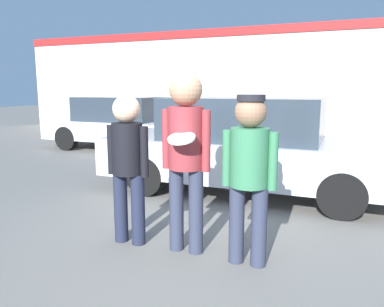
{
  "coord_description": "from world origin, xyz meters",
  "views": [
    {
      "loc": [
        1.4,
        -3.54,
        1.69
      ],
      "look_at": [
        -0.07,
        0.04,
        1.02
      ],
      "focal_mm": 35.0,
      "sensor_mm": 36.0,
      "label": 1
    }
  ],
  "objects_px": {
    "person_middle_with_frisbee": "(186,146)",
    "shrub": "(184,118)",
    "parked_car_far": "(123,123)",
    "person_right": "(249,165)",
    "parked_car_near": "(247,146)",
    "person_left": "(128,158)"
  },
  "relations": [
    {
      "from": "person_left",
      "to": "parked_car_near",
      "type": "height_order",
      "value": "person_left"
    },
    {
      "from": "parked_car_near",
      "to": "person_left",
      "type": "bearing_deg",
      "value": -104.84
    },
    {
      "from": "shrub",
      "to": "person_middle_with_frisbee",
      "type": "bearing_deg",
      "value": -66.36
    },
    {
      "from": "shrub",
      "to": "parked_car_far",
      "type": "bearing_deg",
      "value": -92.29
    },
    {
      "from": "person_middle_with_frisbee",
      "to": "shrub",
      "type": "distance_m",
      "value": 10.42
    },
    {
      "from": "person_right",
      "to": "parked_car_far",
      "type": "xyz_separation_m",
      "value": [
        -4.99,
        5.65,
        -0.25
      ]
    },
    {
      "from": "person_middle_with_frisbee",
      "to": "parked_car_near",
      "type": "distance_m",
      "value": 2.54
    },
    {
      "from": "person_middle_with_frisbee",
      "to": "parked_car_far",
      "type": "height_order",
      "value": "person_middle_with_frisbee"
    },
    {
      "from": "parked_car_far",
      "to": "shrub",
      "type": "height_order",
      "value": "parked_car_far"
    },
    {
      "from": "person_middle_with_frisbee",
      "to": "parked_car_far",
      "type": "distance_m",
      "value": 7.09
    },
    {
      "from": "person_left",
      "to": "parked_car_near",
      "type": "relative_size",
      "value": 0.35
    },
    {
      "from": "person_right",
      "to": "parked_car_far",
      "type": "relative_size",
      "value": 0.38
    },
    {
      "from": "shrub",
      "to": "parked_car_near",
      "type": "bearing_deg",
      "value": -59.22
    },
    {
      "from": "person_left",
      "to": "shrub",
      "type": "height_order",
      "value": "person_left"
    },
    {
      "from": "person_left",
      "to": "person_middle_with_frisbee",
      "type": "distance_m",
      "value": 0.69
    },
    {
      "from": "person_middle_with_frisbee",
      "to": "person_right",
      "type": "bearing_deg",
      "value": -3.61
    },
    {
      "from": "parked_car_far",
      "to": "shrub",
      "type": "bearing_deg",
      "value": 87.71
    },
    {
      "from": "person_right",
      "to": "shrub",
      "type": "height_order",
      "value": "person_right"
    },
    {
      "from": "shrub",
      "to": "person_left",
      "type": "bearing_deg",
      "value": -69.86
    },
    {
      "from": "person_middle_with_frisbee",
      "to": "shrub",
      "type": "relative_size",
      "value": 1.55
    },
    {
      "from": "person_middle_with_frisbee",
      "to": "shrub",
      "type": "height_order",
      "value": "person_middle_with_frisbee"
    },
    {
      "from": "person_middle_with_frisbee",
      "to": "person_right",
      "type": "relative_size",
      "value": 1.13
    }
  ]
}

